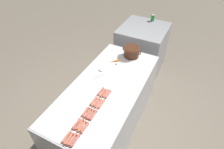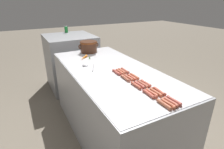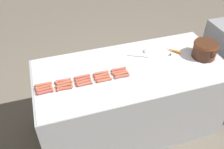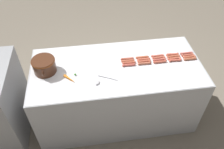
# 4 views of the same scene
# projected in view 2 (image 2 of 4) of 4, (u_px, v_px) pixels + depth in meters

# --- Properties ---
(ground_plane) EXTENTS (20.00, 20.00, 0.00)m
(ground_plane) POSITION_uv_depth(u_px,v_px,m) (111.00, 131.00, 2.43)
(ground_plane) COLOR #756B5B
(griddle_counter) EXTENTS (0.91, 1.97, 0.89)m
(griddle_counter) POSITION_uv_depth(u_px,v_px,m) (111.00, 102.00, 2.25)
(griddle_counter) COLOR #ADAFB5
(griddle_counter) RESTS_ON ground_plane
(back_cabinet) EXTENTS (0.87, 0.89, 1.02)m
(back_cabinet) POSITION_uv_depth(u_px,v_px,m) (71.00, 62.00, 3.53)
(back_cabinet) COLOR #939599
(back_cabinet) RESTS_ON ground_plane
(hot_dog_0) EXTENTS (0.03, 0.16, 0.03)m
(hot_dog_0) POSITION_uv_depth(u_px,v_px,m) (164.00, 104.00, 1.36)
(hot_dog_0) COLOR #B25E40
(hot_dog_0) RESTS_ON griddle_counter
(hot_dog_1) EXTENTS (0.04, 0.16, 0.03)m
(hot_dog_1) POSITION_uv_depth(u_px,v_px,m) (149.00, 94.00, 1.51)
(hot_dog_1) COLOR #BC5341
(hot_dog_1) RESTS_ON griddle_counter
(hot_dog_2) EXTENTS (0.03, 0.16, 0.03)m
(hot_dog_2) POSITION_uv_depth(u_px,v_px,m) (136.00, 85.00, 1.66)
(hot_dog_2) COLOR #B7533E
(hot_dog_2) RESTS_ON griddle_counter
(hot_dog_3) EXTENTS (0.03, 0.16, 0.03)m
(hot_dog_3) POSITION_uv_depth(u_px,v_px,m) (125.00, 78.00, 1.81)
(hot_dog_3) COLOR #B05D44
(hot_dog_3) RESTS_ON griddle_counter
(hot_dog_4) EXTENTS (0.03, 0.16, 0.03)m
(hot_dog_4) POSITION_uv_depth(u_px,v_px,m) (116.00, 72.00, 1.96)
(hot_dog_4) COLOR #B95144
(hot_dog_4) RESTS_ON griddle_counter
(hot_dog_5) EXTENTS (0.04, 0.16, 0.03)m
(hot_dog_5) POSITION_uv_depth(u_px,v_px,m) (168.00, 103.00, 1.37)
(hot_dog_5) COLOR #B85B3F
(hot_dog_5) RESTS_ON griddle_counter
(hot_dog_6) EXTENTS (0.04, 0.16, 0.03)m
(hot_dog_6) POSITION_uv_depth(u_px,v_px,m) (152.00, 93.00, 1.53)
(hot_dog_6) COLOR #BC5B42
(hot_dog_6) RESTS_ON griddle_counter
(hot_dog_7) EXTENTS (0.04, 0.16, 0.03)m
(hot_dog_7) POSITION_uv_depth(u_px,v_px,m) (140.00, 85.00, 1.67)
(hot_dog_7) COLOR #B25245
(hot_dog_7) RESTS_ON griddle_counter
(hot_dog_8) EXTENTS (0.04, 0.16, 0.03)m
(hot_dog_8) POSITION_uv_depth(u_px,v_px,m) (129.00, 78.00, 1.82)
(hot_dog_8) COLOR #B95941
(hot_dog_8) RESTS_ON griddle_counter
(hot_dog_9) EXTENTS (0.03, 0.16, 0.03)m
(hot_dog_9) POSITION_uv_depth(u_px,v_px,m) (120.00, 72.00, 1.97)
(hot_dog_9) COLOR #B7573E
(hot_dog_9) RESTS_ON griddle_counter
(hot_dog_10) EXTENTS (0.04, 0.16, 0.03)m
(hot_dog_10) POSITION_uv_depth(u_px,v_px,m) (171.00, 102.00, 1.39)
(hot_dog_10) COLOR #B75844
(hot_dog_10) RESTS_ON griddle_counter
(hot_dog_11) EXTENTS (0.03, 0.16, 0.03)m
(hot_dog_11) POSITION_uv_depth(u_px,v_px,m) (156.00, 92.00, 1.54)
(hot_dog_11) COLOR #B75B3E
(hot_dog_11) RESTS_ON griddle_counter
(hot_dog_12) EXTENTS (0.04, 0.16, 0.03)m
(hot_dog_12) POSITION_uv_depth(u_px,v_px,m) (143.00, 84.00, 1.69)
(hot_dog_12) COLOR #B25842
(hot_dog_12) RESTS_ON griddle_counter
(hot_dog_13) EXTENTS (0.03, 0.16, 0.03)m
(hot_dog_13) POSITION_uv_depth(u_px,v_px,m) (132.00, 77.00, 1.84)
(hot_dog_13) COLOR #BF5942
(hot_dog_13) RESTS_ON griddle_counter
(hot_dog_14) EXTENTS (0.03, 0.16, 0.03)m
(hot_dog_14) POSITION_uv_depth(u_px,v_px,m) (122.00, 71.00, 1.99)
(hot_dog_14) COLOR #B65A3F
(hot_dog_14) RESTS_ON griddle_counter
(hot_dog_15) EXTENTS (0.03, 0.16, 0.03)m
(hot_dog_15) POSITION_uv_depth(u_px,v_px,m) (174.00, 101.00, 1.41)
(hot_dog_15) COLOR #B14F43
(hot_dog_15) RESTS_ON griddle_counter
(hot_dog_16) EXTENTS (0.04, 0.16, 0.03)m
(hot_dog_16) POSITION_uv_depth(u_px,v_px,m) (159.00, 91.00, 1.56)
(hot_dog_16) COLOR #B9533E
(hot_dog_16) RESTS_ON griddle_counter
(hot_dog_17) EXTENTS (0.03, 0.16, 0.03)m
(hot_dog_17) POSITION_uv_depth(u_px,v_px,m) (146.00, 83.00, 1.70)
(hot_dog_17) COLOR #B85745
(hot_dog_17) RESTS_ON griddle_counter
(hot_dog_18) EXTENTS (0.03, 0.16, 0.03)m
(hot_dog_18) POSITION_uv_depth(u_px,v_px,m) (134.00, 76.00, 1.86)
(hot_dog_18) COLOR #BC5D3F
(hot_dog_18) RESTS_ON griddle_counter
(hot_dog_19) EXTENTS (0.03, 0.16, 0.03)m
(hot_dog_19) POSITION_uv_depth(u_px,v_px,m) (125.00, 70.00, 2.00)
(hot_dog_19) COLOR #B15644
(hot_dog_19) RESTS_ON griddle_counter
(bean_pot) EXTENTS (0.32, 0.26, 0.17)m
(bean_pot) POSITION_uv_depth(u_px,v_px,m) (89.00, 46.00, 2.71)
(bean_pot) COLOR #472616
(bean_pot) RESTS_ON griddle_counter
(serving_spoon) EXTENTS (0.16, 0.26, 0.02)m
(serving_spoon) POSITION_uv_depth(u_px,v_px,m) (88.00, 66.00, 2.16)
(serving_spoon) COLOR #B7B7BC
(serving_spoon) RESTS_ON griddle_counter
(carrot) EXTENTS (0.15, 0.14, 0.03)m
(carrot) POSITION_uv_depth(u_px,v_px,m) (84.00, 57.00, 2.44)
(carrot) COLOR orange
(carrot) RESTS_ON griddle_counter
(soda_can) EXTENTS (0.07, 0.07, 0.13)m
(soda_can) POSITION_uv_depth(u_px,v_px,m) (66.00, 29.00, 3.61)
(soda_can) COLOR #1E8C38
(soda_can) RESTS_ON back_cabinet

